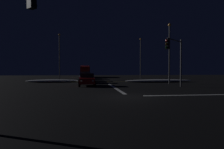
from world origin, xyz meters
TOP-DOWN VIEW (x-y plane):
  - ground at (0.00, 0.00)m, footprint 120.00×120.00m
  - stop_line_north at (0.00, 7.51)m, footprint 0.35×12.79m
  - centre_line_ns at (0.00, 19.11)m, footprint 22.00×0.15m
  - crosswalk_bar_east at (7.61, 0.00)m, footprint 12.79×0.40m
  - snow_bank_left_curb at (-8.31, 18.16)m, footprint 8.25×1.50m
  - snow_bank_right_curb at (8.31, 16.49)m, footprint 10.88×1.50m
  - sedan_red at (-3.03, 10.56)m, footprint 2.02×4.33m
  - sedan_silver at (-3.29, 16.73)m, footprint 2.02×4.33m
  - sedan_blue at (-3.36, 21.97)m, footprint 2.02×4.33m
  - sedan_gray at (-3.23, 28.05)m, footprint 2.02×4.33m
  - sedan_green at (-3.06, 33.94)m, footprint 2.02×4.33m
  - box_truck at (-3.41, 41.34)m, footprint 2.68×8.28m
  - traffic_signal_ne at (6.63, 6.63)m, footprint 3.13×3.13m
  - streetlamp_right_near at (8.61, 13.11)m, footprint 0.44×0.44m
  - streetlamp_left_far at (-8.61, 29.11)m, footprint 0.44×0.44m
  - streetlamp_right_far at (8.61, 29.11)m, footprint 0.44×0.44m

SIDE VIEW (x-z plane):
  - ground at x=0.00m, z-range -0.10..0.00m
  - stop_line_north at x=0.00m, z-range 0.00..0.01m
  - centre_line_ns at x=0.00m, z-range 0.00..0.01m
  - crosswalk_bar_east at x=7.61m, z-range 0.00..0.01m
  - snow_bank_right_curb at x=8.31m, z-range 0.00..0.47m
  - snow_bank_left_curb at x=-8.31m, z-range 0.00..0.48m
  - sedan_red at x=-3.03m, z-range 0.02..1.59m
  - sedan_silver at x=-3.29m, z-range 0.02..1.59m
  - sedan_blue at x=-3.36m, z-range 0.02..1.59m
  - sedan_gray at x=-3.23m, z-range 0.02..1.59m
  - sedan_green at x=-3.06m, z-range 0.02..1.59m
  - box_truck at x=-3.41m, z-range 0.17..3.25m
  - traffic_signal_ne at x=6.63m, z-range 1.07..6.62m
  - streetlamp_right_near at x=8.61m, z-range 0.68..9.25m
  - streetlamp_right_far at x=8.61m, z-range 0.69..9.52m
  - streetlamp_left_far at x=-8.61m, z-range 0.70..10.12m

